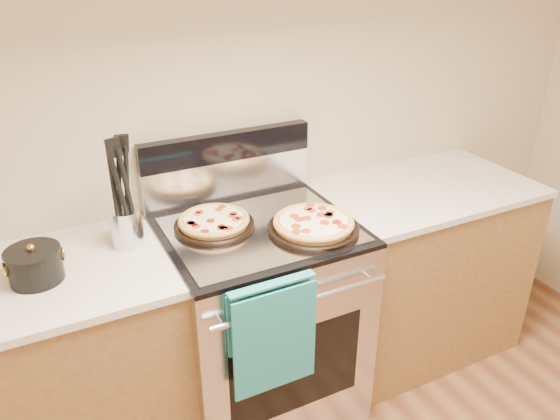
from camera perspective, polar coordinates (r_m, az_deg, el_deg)
name	(u,v)px	position (r m, az deg, el deg)	size (l,w,h in m)	color
wall_back	(221,100)	(2.32, -6.19, 11.35)	(4.00, 4.00, 0.00)	#C3B18D
range_body	(260,322)	(2.43, -2.11, -11.58)	(0.76, 0.68, 0.90)	#B7B7BC
oven_window	(296,370)	(2.21, 1.70, -16.37)	(0.56, 0.01, 0.40)	black
cooktop	(258,229)	(2.18, -2.31, -2.01)	(0.76, 0.68, 0.02)	black
backsplash_lower	(228,179)	(2.40, -5.45, 3.26)	(0.76, 0.06, 0.18)	silver
backsplash_upper	(227,146)	(2.34, -5.61, 6.64)	(0.76, 0.06, 0.12)	black
oven_handle	(303,302)	(1.96, 2.40, -9.54)	(0.03, 0.03, 0.70)	silver
dish_towel	(273,334)	(1.97, -0.79, -12.82)	(0.32, 0.05, 0.42)	#1B6B89
foil_sheet	(261,229)	(2.15, -1.98, -2.05)	(0.70, 0.55, 0.01)	gray
cabinet_left	(45,385)	(2.34, -23.34, -16.46)	(1.00, 0.62, 0.88)	brown
countertop_left	(19,285)	(2.07, -25.57, -7.06)	(1.02, 0.64, 0.03)	beige
cabinet_right	(415,271)	(2.87, 13.90, -6.19)	(1.00, 0.62, 0.88)	brown
countertop_right	(425,189)	(2.65, 14.95, 2.12)	(1.02, 0.64, 0.03)	beige
pepperoni_pizza_back	(214,222)	(2.17, -6.90, -1.26)	(0.31, 0.31, 0.04)	gold
pepperoni_pizza_front	(314,224)	(2.13, 3.53, -1.52)	(0.35, 0.35, 0.05)	gold
utensil_crock	(127,227)	(2.12, -15.73, -1.74)	(0.12, 0.12, 0.15)	silver
saucepan	(35,266)	(2.02, -24.21, -5.39)	(0.18, 0.18, 0.11)	black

